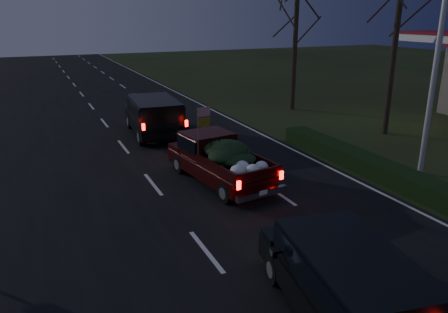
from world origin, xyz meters
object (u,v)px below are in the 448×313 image
object	(u,v)px
lead_suv	(154,113)
light_pole	(442,21)
rear_suv	(348,279)
pickup_truck	(219,157)

from	to	relation	value
lead_suv	light_pole	bearing A→B (deg)	-46.97
light_pole	rear_suv	world-z (taller)	light_pole
light_pole	rear_suv	distance (m)	10.78
light_pole	pickup_truck	bearing A→B (deg)	162.13
pickup_truck	rear_suv	size ratio (longest dim) A/B	1.03
lead_suv	rear_suv	world-z (taller)	lead_suv
pickup_truck	light_pole	bearing A→B (deg)	-25.78
pickup_truck	lead_suv	bearing A→B (deg)	85.03
light_pole	rear_suv	xyz separation A→B (m)	(-8.06, -5.57, -4.50)
pickup_truck	lead_suv	distance (m)	7.09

